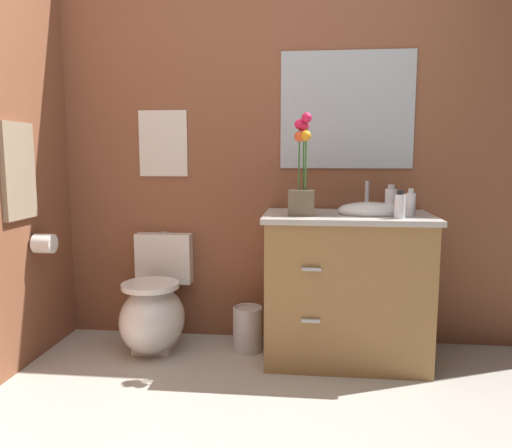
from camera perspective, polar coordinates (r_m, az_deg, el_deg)
The scene contains 12 objects.
wall_back at distance 3.17m, azimuth 4.92°, elevation 9.06°, with size 4.06×0.05×2.50m, color brown.
toilet at distance 3.16m, azimuth -11.44°, elevation -9.55°, with size 0.38×0.59×0.69m.
vanity_cabinet at distance 2.95m, azimuth 10.23°, elevation -6.89°, with size 0.94×0.56×1.03m.
flower_vase at distance 2.77m, azimuth 5.22°, elevation 4.53°, with size 0.14×0.14×0.56m.
soap_bottle at distance 2.74m, azimuth 16.02°, elevation 2.01°, with size 0.06×0.06×0.15m.
lotion_bottle at distance 2.99m, azimuth 15.05°, elevation 2.64°, with size 0.07×0.07×0.16m.
hand_wash_bottle at distance 2.87m, azimuth 17.13°, elevation 2.21°, with size 0.05×0.05×0.15m.
trash_bin at distance 3.11m, azimuth -0.93°, elevation -11.77°, with size 0.18×0.18×0.27m.
wall_poster at distance 3.28m, azimuth -10.49°, elevation 8.97°, with size 0.31×0.01×0.41m, color silver.
wall_mirror at distance 3.16m, azimuth 10.27°, elevation 12.60°, with size 0.80×0.01×0.70m, color #B2BCC6.
hanging_towel at distance 3.00m, azimuth -25.35°, elevation 5.45°, with size 0.03×0.28×0.52m, color gray.
toilet_paper_roll at distance 3.11m, azimuth -22.89°, elevation -2.05°, with size 0.11×0.11×0.11m, color white.
Camera 1 is at (0.28, -1.66, 1.18)m, focal length 35.25 mm.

